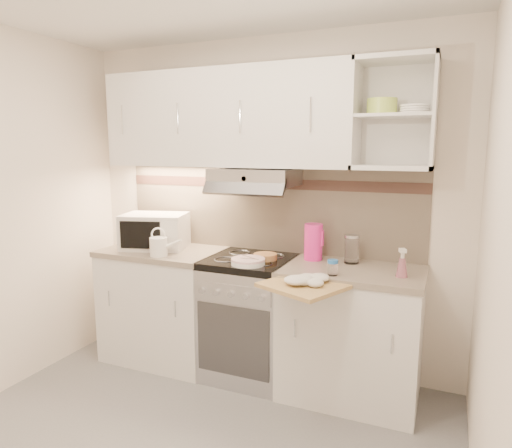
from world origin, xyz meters
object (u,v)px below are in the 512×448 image
(watering_can, at_px, (160,246))
(spray_bottle, at_px, (402,265))
(plate_stack, at_px, (248,261))
(electric_range, at_px, (250,317))
(glass_jar, at_px, (352,249))
(microwave, at_px, (155,231))
(cutting_board, at_px, (303,286))
(pink_pitcher, at_px, (313,242))

(watering_can, relative_size, spray_bottle, 1.30)
(plate_stack, bearing_deg, electric_range, 110.39)
(plate_stack, height_order, glass_jar, glass_jar)
(microwave, distance_m, watering_can, 0.30)
(glass_jar, bearing_deg, plate_stack, -153.45)
(electric_range, distance_m, cutting_board, 0.79)
(cutting_board, bearing_deg, watering_can, -166.75)
(glass_jar, height_order, cutting_board, glass_jar)
(plate_stack, distance_m, glass_jar, 0.72)
(watering_can, distance_m, spray_bottle, 1.70)
(microwave, bearing_deg, pink_pitcher, -10.75)
(watering_can, height_order, glass_jar, watering_can)
(watering_can, xyz_separation_m, cutting_board, (1.17, -0.21, -0.10))
(watering_can, bearing_deg, microwave, 120.30)
(watering_can, bearing_deg, electric_range, 6.31)
(electric_range, bearing_deg, microwave, 179.06)
(electric_range, relative_size, pink_pitcher, 3.47)
(microwave, distance_m, cutting_board, 1.44)
(microwave, xyz_separation_m, spray_bottle, (1.90, -0.09, -0.06))
(electric_range, distance_m, microwave, 1.02)
(watering_can, height_order, cutting_board, watering_can)
(electric_range, xyz_separation_m, spray_bottle, (1.06, -0.08, 0.52))
(microwave, distance_m, spray_bottle, 1.90)
(watering_can, xyz_separation_m, plate_stack, (0.70, 0.03, -0.05))
(glass_jar, bearing_deg, electric_range, -168.80)
(pink_pitcher, relative_size, glass_jar, 1.30)
(electric_range, bearing_deg, watering_can, -162.10)
(electric_range, bearing_deg, spray_bottle, -4.31)
(glass_jar, bearing_deg, cutting_board, -107.71)
(pink_pitcher, distance_m, cutting_board, 0.58)
(microwave, relative_size, glass_jar, 2.83)
(pink_pitcher, distance_m, glass_jar, 0.27)
(pink_pitcher, height_order, glass_jar, pink_pitcher)
(pink_pitcher, bearing_deg, plate_stack, -137.39)
(watering_can, xyz_separation_m, glass_jar, (1.34, 0.35, 0.02))
(microwave, xyz_separation_m, watering_can, (0.20, -0.22, -0.06))
(plate_stack, bearing_deg, cutting_board, -26.57)
(electric_range, height_order, cutting_board, electric_range)
(microwave, relative_size, spray_bottle, 2.90)
(electric_range, height_order, pink_pitcher, pink_pitcher)
(plate_stack, xyz_separation_m, pink_pitcher, (0.37, 0.31, 0.11))
(spray_bottle, bearing_deg, electric_range, 153.14)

